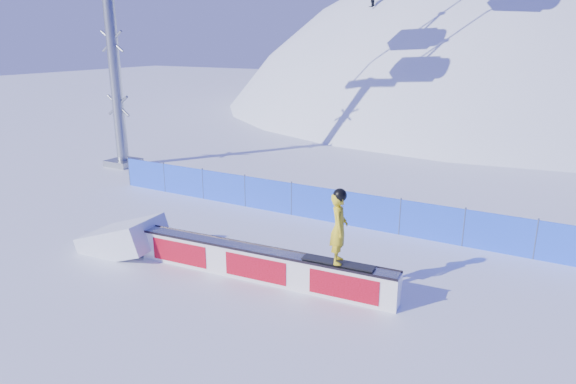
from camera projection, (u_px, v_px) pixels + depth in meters
The scene contains 6 objects.
ground at pixel (310, 283), 13.45m from camera, with size 160.00×160.00×0.00m, color white.
snow_hill at pixel (487, 278), 53.80m from camera, with size 64.00×64.00×64.00m.
safety_fence at pixel (371, 212), 17.04m from camera, with size 22.05×0.05×1.30m.
rail_box at pixel (260, 264), 13.51m from camera, with size 7.44×1.03×0.89m.
snow_ramp at pixel (125, 250), 15.52m from camera, with size 2.33×1.55×0.87m, color white, non-canonical shape.
snowboarder at pixel (339, 227), 12.23m from camera, with size 1.84×0.75×1.90m.
Camera 1 is at (5.42, -10.93, 6.17)m, focal length 32.00 mm.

